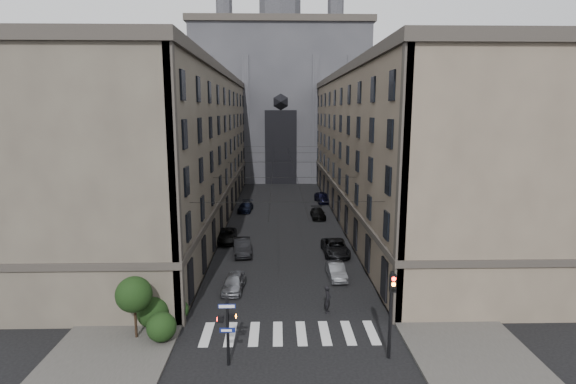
{
  "coord_description": "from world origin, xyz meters",
  "views": [
    {
      "loc": [
        -0.76,
        -21.44,
        13.98
      ],
      "look_at": [
        0.03,
        10.21,
        8.2
      ],
      "focal_mm": 28.0,
      "sensor_mm": 36.0,
      "label": 1
    }
  ],
  "objects": [
    {
      "name": "ground",
      "position": [
        0.0,
        0.0,
        0.0
      ],
      "size": [
        260.0,
        260.0,
        0.0
      ],
      "primitive_type": "plane",
      "color": "black",
      "rests_on": "ground"
    },
    {
      "name": "car_right_near",
      "position": [
        4.2,
        14.46,
        0.64
      ],
      "size": [
        1.53,
        3.93,
        1.27
      ],
      "primitive_type": "imported",
      "rotation": [
        0.0,
        0.0,
        0.05
      ],
      "color": "slate",
      "rests_on": "ground"
    },
    {
      "name": "sidewalk_left",
      "position": [
        -10.5,
        36.0,
        0.07
      ],
      "size": [
        7.0,
        80.0,
        0.15
      ],
      "primitive_type": "cube",
      "color": "#383533",
      "rests_on": "ground"
    },
    {
      "name": "shrub_cluster",
      "position": [
        -8.72,
        5.01,
        1.8
      ],
      "size": [
        3.9,
        4.4,
        3.9
      ],
      "color": "black",
      "rests_on": "sidewalk_left"
    },
    {
      "name": "car_right_far",
      "position": [
        6.2,
        45.98,
        0.81
      ],
      "size": [
        2.49,
        4.95,
        1.62
      ],
      "primitive_type": "imported",
      "rotation": [
        0.0,
        0.0,
        0.13
      ],
      "color": "black",
      "rests_on": "ground"
    },
    {
      "name": "car_right_midnear",
      "position": [
        4.95,
        20.75,
        0.72
      ],
      "size": [
        2.53,
        5.25,
        1.44
      ],
      "primitive_type": "imported",
      "rotation": [
        0.0,
        0.0,
        0.03
      ],
      "color": "black",
      "rests_on": "ground"
    },
    {
      "name": "car_right_midfar",
      "position": [
        4.6,
        35.83,
        0.64
      ],
      "size": [
        1.88,
        4.44,
        1.28
      ],
      "primitive_type": "imported",
      "rotation": [
        0.0,
        0.0,
        0.02
      ],
      "color": "black",
      "rests_on": "ground"
    },
    {
      "name": "tram_wires",
      "position": [
        0.0,
        35.63,
        7.25
      ],
      "size": [
        14.0,
        60.0,
        0.43
      ],
      "color": "black",
      "rests_on": "ground"
    },
    {
      "name": "pedestrian_signal_left",
      "position": [
        -3.51,
        1.5,
        2.32
      ],
      "size": [
        1.02,
        0.38,
        4.0
      ],
      "color": "black",
      "rests_on": "ground"
    },
    {
      "name": "zebra_crossing",
      "position": [
        0.0,
        5.0,
        0.01
      ],
      "size": [
        11.0,
        3.2,
        0.01
      ],
      "primitive_type": "cube",
      "color": "beige",
      "rests_on": "ground"
    },
    {
      "name": "pedestrian",
      "position": [
        2.75,
        7.93,
        0.99
      ],
      "size": [
        0.65,
        0.82,
        1.98
      ],
      "primitive_type": "imported",
      "rotation": [
        0.0,
        0.0,
        1.3
      ],
      "color": "black",
      "rests_on": "ground"
    },
    {
      "name": "traffic_light_right",
      "position": [
        5.6,
        1.92,
        3.29
      ],
      "size": [
        0.34,
        0.5,
        5.2
      ],
      "color": "black",
      "rests_on": "ground"
    },
    {
      "name": "sidewalk_right",
      "position": [
        10.5,
        36.0,
        0.07
      ],
      "size": [
        7.0,
        80.0,
        0.15
      ],
      "primitive_type": "cube",
      "color": "#383533",
      "rests_on": "ground"
    },
    {
      "name": "car_left_midnear",
      "position": [
        -4.22,
        21.06,
        0.77
      ],
      "size": [
        2.24,
        4.85,
        1.54
      ],
      "primitive_type": "imported",
      "rotation": [
        0.0,
        0.0,
        0.13
      ],
      "color": "black",
      "rests_on": "ground"
    },
    {
      "name": "car_left_far",
      "position": [
        -5.19,
        40.2,
        0.64
      ],
      "size": [
        2.11,
        4.55,
        1.29
      ],
      "primitive_type": "imported",
      "rotation": [
        0.0,
        0.0,
        -0.07
      ],
      "color": "black",
      "rests_on": "ground"
    },
    {
      "name": "car_left_near",
      "position": [
        -4.2,
        12.01,
        0.67
      ],
      "size": [
        1.83,
        4.02,
        1.34
      ],
      "primitive_type": "imported",
      "rotation": [
        0.0,
        0.0,
        -0.06
      ],
      "color": "gray",
      "rests_on": "ground"
    },
    {
      "name": "building_right",
      "position": [
        13.44,
        36.0,
        9.34
      ],
      "size": [
        13.6,
        60.6,
        18.85
      ],
      "color": "brown",
      "rests_on": "ground"
    },
    {
      "name": "gothic_tower",
      "position": [
        0.0,
        74.96,
        17.8
      ],
      "size": [
        35.0,
        23.0,
        58.0
      ],
      "color": "#2D2D33",
      "rests_on": "ground"
    },
    {
      "name": "car_left_midfar",
      "position": [
        -6.2,
        25.42,
        0.68
      ],
      "size": [
        2.86,
        5.14,
        1.36
      ],
      "primitive_type": "imported",
      "rotation": [
        0.0,
        0.0,
        0.13
      ],
      "color": "black",
      "rests_on": "ground"
    },
    {
      "name": "building_left",
      "position": [
        -13.44,
        36.0,
        9.34
      ],
      "size": [
        13.6,
        60.6,
        18.85
      ],
      "color": "#4A4339",
      "rests_on": "ground"
    }
  ]
}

